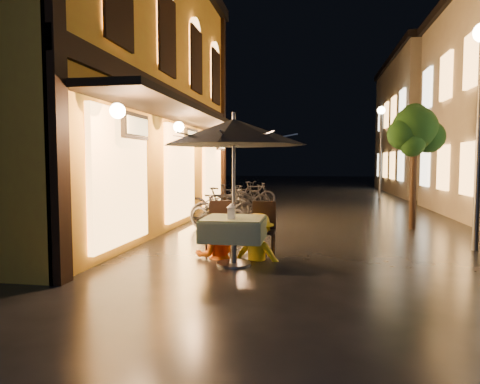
% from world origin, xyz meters
% --- Properties ---
extents(ground, '(90.00, 90.00, 0.00)m').
position_xyz_m(ground, '(0.00, 0.00, 0.00)').
color(ground, black).
rests_on(ground, ground).
extents(west_building, '(5.90, 11.40, 7.40)m').
position_xyz_m(west_building, '(-5.72, 4.00, 3.71)').
color(west_building, gold).
rests_on(west_building, ground).
extents(east_building_far, '(7.30, 10.30, 7.30)m').
position_xyz_m(east_building_far, '(7.49, 18.00, 3.66)').
color(east_building_far, '#A69C86').
rests_on(east_building_far, ground).
extents(street_tree, '(1.43, 1.20, 3.15)m').
position_xyz_m(street_tree, '(2.41, 4.51, 2.42)').
color(street_tree, black).
rests_on(street_tree, ground).
extents(streetlamp_far, '(0.36, 0.36, 4.23)m').
position_xyz_m(streetlamp_far, '(3.00, 14.00, 2.92)').
color(streetlamp_far, '#59595E').
rests_on(streetlamp_far, ground).
extents(cafe_table, '(0.99, 0.99, 0.78)m').
position_xyz_m(cafe_table, '(-1.31, 0.07, 0.59)').
color(cafe_table, '#59595E').
rests_on(cafe_table, ground).
extents(patio_umbrella, '(2.32, 2.32, 2.46)m').
position_xyz_m(patio_umbrella, '(-1.31, 0.07, 2.15)').
color(patio_umbrella, '#59595E').
rests_on(patio_umbrella, ground).
extents(cafe_chair_left, '(0.42, 0.42, 0.97)m').
position_xyz_m(cafe_chair_left, '(-1.71, 0.81, 0.54)').
color(cafe_chair_left, black).
rests_on(cafe_chair_left, ground).
extents(cafe_chair_right, '(0.42, 0.42, 0.97)m').
position_xyz_m(cafe_chair_right, '(-0.91, 0.81, 0.54)').
color(cafe_chair_right, black).
rests_on(cafe_chair_right, ground).
extents(table_lantern, '(0.16, 0.16, 0.25)m').
position_xyz_m(table_lantern, '(-1.31, -0.12, 0.92)').
color(table_lantern, white).
rests_on(table_lantern, cafe_table).
extents(person_orange, '(0.88, 0.78, 1.50)m').
position_xyz_m(person_orange, '(-1.72, 0.60, 0.75)').
color(person_orange, orange).
rests_on(person_orange, ground).
extents(person_yellow, '(1.11, 0.82, 1.54)m').
position_xyz_m(person_yellow, '(-0.97, 0.58, 0.77)').
color(person_yellow, yellow).
rests_on(person_yellow, ground).
extents(bicycle_0, '(1.76, 1.16, 0.88)m').
position_xyz_m(bicycle_0, '(-2.30, 3.39, 0.44)').
color(bicycle_0, '#212229').
rests_on(bicycle_0, ground).
extents(bicycle_1, '(1.80, 0.81, 1.04)m').
position_xyz_m(bicycle_1, '(-2.25, 3.82, 0.52)').
color(bicycle_1, black).
rests_on(bicycle_1, ground).
extents(bicycle_2, '(1.93, 0.74, 1.00)m').
position_xyz_m(bicycle_2, '(-2.77, 5.41, 0.50)').
color(bicycle_2, black).
rests_on(bicycle_2, ground).
extents(bicycle_3, '(1.64, 0.93, 0.95)m').
position_xyz_m(bicycle_3, '(-2.72, 7.08, 0.48)').
color(bicycle_3, black).
rests_on(bicycle_3, ground).
extents(bicycle_4, '(1.82, 1.00, 0.91)m').
position_xyz_m(bicycle_4, '(-2.32, 7.56, 0.45)').
color(bicycle_4, black).
rests_on(bicycle_4, ground).
extents(bicycle_5, '(1.65, 0.88, 0.95)m').
position_xyz_m(bicycle_5, '(-2.20, 9.03, 0.48)').
color(bicycle_5, black).
rests_on(bicycle_5, ground).
extents(bicycle_6, '(1.93, 1.26, 0.96)m').
position_xyz_m(bicycle_6, '(-2.79, 9.48, 0.48)').
color(bicycle_6, black).
rests_on(bicycle_6, ground).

